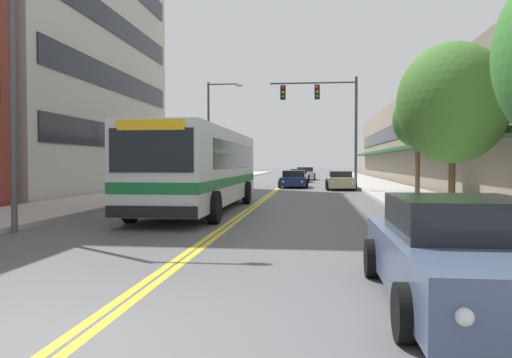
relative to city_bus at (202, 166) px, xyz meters
name	(u,v)px	position (x,y,z in m)	size (l,w,h in m)	color
ground_plane	(284,184)	(1.79, 22.97, -1.72)	(240.00, 240.00, 0.00)	#565659
sidewalk_left	(196,183)	(-5.71, 22.97, -1.65)	(4.00, 106.00, 0.13)	#B2ADA5
sidewalk_right	(375,184)	(9.29, 22.97, -1.65)	(4.00, 106.00, 0.13)	#B2ADA5
centre_line	(284,184)	(1.79, 22.97, -1.71)	(0.34, 106.00, 0.01)	yellow
office_tower_left	(27,1)	(-13.95, 11.37, 10.45)	(12.08, 20.07, 24.33)	#BCB7AD
storefront_row_right	(454,139)	(15.51, 22.97, 2.01)	(9.10, 68.00, 7.45)	gray
city_bus	(202,166)	(0.00, 0.00, 0.00)	(2.91, 12.03, 3.03)	silver
car_charcoal_parked_left_mid	(225,179)	(-2.51, 18.92, -1.16)	(2.17, 4.19, 1.19)	#232328
car_dark_grey_parked_left_far	(206,182)	(-2.61, 12.51, -1.13)	(2.20, 4.90, 1.27)	#38383D
car_slate_blue_parked_right_foreground	(463,255)	(6.20, -12.18, -1.08)	(2.19, 4.84, 1.38)	#475675
car_beige_parked_right_mid	(340,181)	(6.09, 15.41, -1.11)	(1.96, 4.14, 1.25)	#BCAD89
car_white_moving_lead	(299,176)	(2.91, 28.18, -1.14)	(1.99, 4.20, 1.22)	white
car_silver_moving_second	(305,174)	(3.39, 34.57, -1.08)	(2.20, 4.41, 1.35)	#B7B7BC
car_navy_moving_third	(294,180)	(2.83, 18.01, -1.13)	(2.12, 4.30, 1.25)	#19234C
traffic_signal_mast	(328,111)	(5.20, 13.89, 3.49)	(5.65, 0.38, 7.37)	#47474C
street_lamp_left_near	(23,40)	(-3.19, -6.67, 3.28)	(2.44, 0.28, 8.43)	#47474C
street_lamp_left_far	(214,124)	(-3.12, 17.68, 2.97)	(2.67, 0.28, 7.79)	#47474C
street_tree_right_mid	(453,103)	(8.89, -1.49, 2.11)	(3.68, 3.68, 5.72)	brown
street_tree_right_far	(418,120)	(9.41, 6.64, 2.21)	(2.48, 2.48, 5.18)	brown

